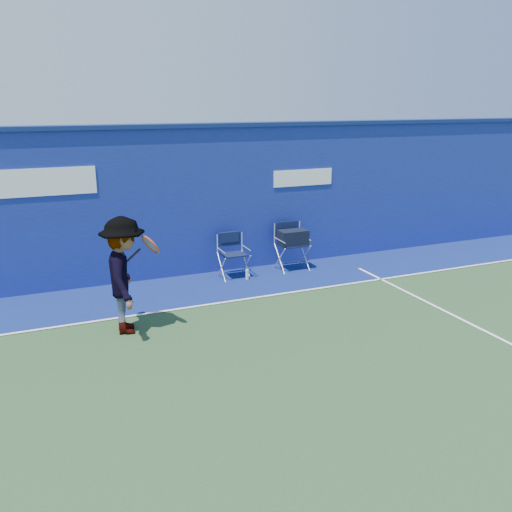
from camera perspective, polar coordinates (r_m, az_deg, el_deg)
name	(u,v)px	position (r m, az deg, el deg)	size (l,w,h in m)	color
ground	(225,404)	(6.78, -3.24, -15.29)	(80.00, 80.00, 0.00)	#294726
stadium_wall	(136,204)	(11.01, -12.53, 5.40)	(24.00, 0.50, 3.08)	navy
out_of_bounds_strip	(152,295)	(10.37, -10.88, -4.05)	(24.00, 1.80, 0.01)	navy
court_lines	(210,380)	(7.26, -4.87, -12.90)	(24.00, 12.00, 0.01)	white
directors_chair_left	(234,263)	(11.12, -2.38, -0.75)	(0.54, 0.50, 0.91)	silver
directors_chair_right	(292,250)	(11.63, 3.82, 0.58)	(0.60, 0.54, 1.00)	silver
water_bottle	(247,275)	(11.01, -0.93, -1.96)	(0.07, 0.07, 0.22)	silver
tennis_player	(125,275)	(8.59, -13.66, -2.00)	(0.99, 1.27, 1.84)	#EA4738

